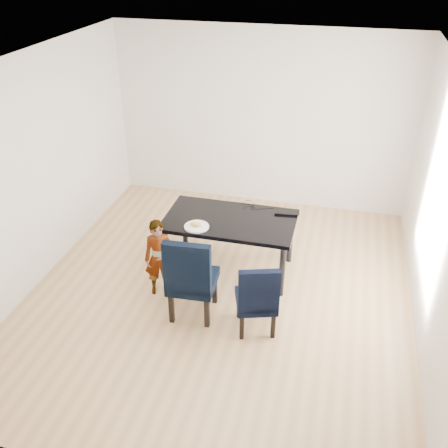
% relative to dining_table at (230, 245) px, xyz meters
% --- Properties ---
extents(floor, '(4.50, 5.00, 0.01)m').
position_rel_dining_table_xyz_m(floor, '(0.00, -0.50, -0.38)').
color(floor, tan).
rests_on(floor, ground).
extents(ceiling, '(4.50, 5.00, 0.01)m').
position_rel_dining_table_xyz_m(ceiling, '(0.00, -0.50, 2.33)').
color(ceiling, white).
rests_on(ceiling, wall_back).
extents(wall_back, '(4.50, 0.01, 2.70)m').
position_rel_dining_table_xyz_m(wall_back, '(0.00, 2.00, 0.98)').
color(wall_back, white).
rests_on(wall_back, ground).
extents(wall_front, '(4.50, 0.01, 2.70)m').
position_rel_dining_table_xyz_m(wall_front, '(0.00, -3.00, 0.98)').
color(wall_front, silver).
rests_on(wall_front, ground).
extents(wall_left, '(0.01, 5.00, 2.70)m').
position_rel_dining_table_xyz_m(wall_left, '(-2.25, -0.50, 0.98)').
color(wall_left, silver).
rests_on(wall_left, ground).
extents(wall_right, '(0.01, 5.00, 2.70)m').
position_rel_dining_table_xyz_m(wall_right, '(2.25, -0.50, 0.98)').
color(wall_right, white).
rests_on(wall_right, ground).
extents(dining_table, '(1.60, 0.90, 0.75)m').
position_rel_dining_table_xyz_m(dining_table, '(0.00, 0.00, 0.00)').
color(dining_table, black).
rests_on(dining_table, floor).
extents(chair_left, '(0.54, 0.56, 1.06)m').
position_rel_dining_table_xyz_m(chair_left, '(-0.20, -0.92, 0.15)').
color(chair_left, black).
rests_on(chair_left, floor).
extents(chair_right, '(0.54, 0.55, 0.89)m').
position_rel_dining_table_xyz_m(chair_right, '(0.53, -0.99, 0.07)').
color(chair_right, black).
rests_on(chair_right, floor).
extents(child, '(0.42, 0.35, 0.98)m').
position_rel_dining_table_xyz_m(child, '(-0.69, -0.65, 0.11)').
color(child, orange).
rests_on(child, floor).
extents(plate, '(0.38, 0.38, 0.02)m').
position_rel_dining_table_xyz_m(plate, '(-0.34, -0.29, 0.38)').
color(plate, white).
rests_on(plate, dining_table).
extents(sandwich, '(0.16, 0.10, 0.06)m').
position_rel_dining_table_xyz_m(sandwich, '(-0.35, -0.29, 0.42)').
color(sandwich, gold).
rests_on(sandwich, plate).
extents(laptop, '(0.33, 0.23, 0.02)m').
position_rel_dining_table_xyz_m(laptop, '(0.65, 0.35, 0.39)').
color(laptop, black).
rests_on(laptop, dining_table).
extents(cable_tangle, '(0.16, 0.16, 0.01)m').
position_rel_dining_table_xyz_m(cable_tangle, '(0.17, 0.33, 0.38)').
color(cable_tangle, black).
rests_on(cable_tangle, dining_table).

